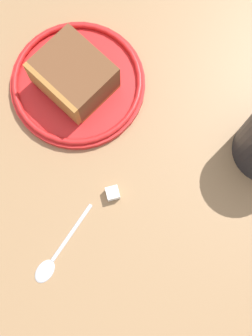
{
  "coord_description": "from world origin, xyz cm",
  "views": [
    {
      "loc": [
        2.27,
        -17.11,
        53.38
      ],
      "look_at": [
        1.42,
        -6.1,
        3.0
      ],
      "focal_mm": 46.7,
      "sensor_mm": 36.0,
      "label": 1
    }
  ],
  "objects_px": {
    "small_plate": "(78,83)",
    "teaspoon": "(52,260)",
    "sugar_cube": "(112,193)",
    "cake_slice": "(74,76)"
  },
  "relations": [
    {
      "from": "small_plate",
      "to": "teaspoon",
      "type": "distance_m",
      "value": 0.22
    },
    {
      "from": "teaspoon",
      "to": "sugar_cube",
      "type": "xyz_separation_m",
      "value": [
        0.06,
        0.08,
        0.0
      ]
    },
    {
      "from": "cake_slice",
      "to": "sugar_cube",
      "type": "xyz_separation_m",
      "value": [
        0.06,
        -0.14,
        -0.03
      ]
    },
    {
      "from": "small_plate",
      "to": "sugar_cube",
      "type": "distance_m",
      "value": 0.15
    },
    {
      "from": "teaspoon",
      "to": "small_plate",
      "type": "bearing_deg",
      "value": 87.94
    },
    {
      "from": "sugar_cube",
      "to": "small_plate",
      "type": "bearing_deg",
      "value": 111.75
    },
    {
      "from": "small_plate",
      "to": "teaspoon",
      "type": "xyz_separation_m",
      "value": [
        -0.01,
        -0.22,
        -0.01
      ]
    },
    {
      "from": "small_plate",
      "to": "cake_slice",
      "type": "distance_m",
      "value": 0.03
    },
    {
      "from": "small_plate",
      "to": "cake_slice",
      "type": "relative_size",
      "value": 1.52
    },
    {
      "from": "teaspoon",
      "to": "sugar_cube",
      "type": "distance_m",
      "value": 0.11
    }
  ]
}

